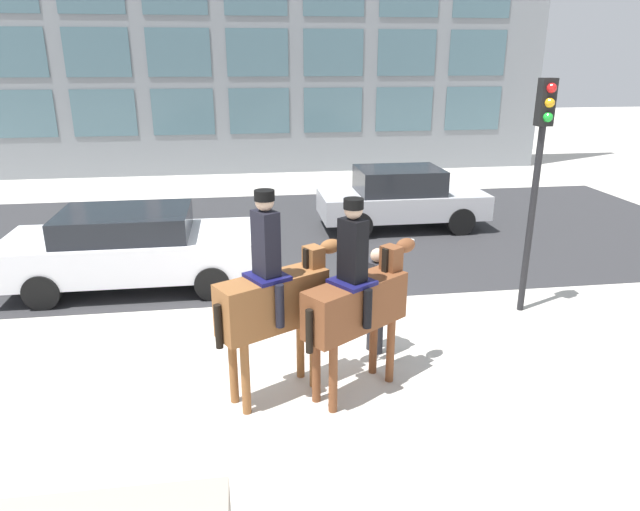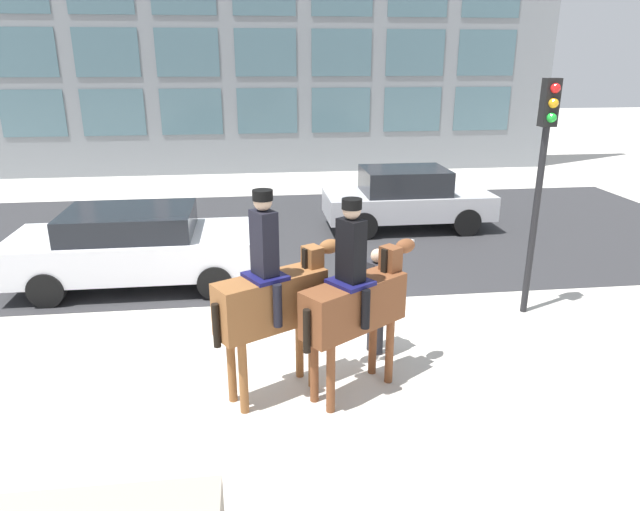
# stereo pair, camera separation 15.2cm
# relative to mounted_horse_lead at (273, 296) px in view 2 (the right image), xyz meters

# --- Properties ---
(ground_plane) EXTENTS (80.00, 80.00, 0.00)m
(ground_plane) POSITION_rel_mounted_horse_lead_xyz_m (0.50, 2.37, -1.37)
(ground_plane) COLOR beige
(road_surface) EXTENTS (21.89, 8.50, 0.01)m
(road_surface) POSITION_rel_mounted_horse_lead_xyz_m (0.50, 7.12, -1.37)
(road_surface) COLOR #2D2D30
(road_surface) RESTS_ON ground_plane
(mounted_horse_lead) EXTENTS (1.70, 1.12, 2.71)m
(mounted_horse_lead) POSITION_rel_mounted_horse_lead_xyz_m (0.00, 0.00, 0.00)
(mounted_horse_lead) COLOR brown
(mounted_horse_lead) RESTS_ON ground_plane
(mounted_horse_companion) EXTENTS (1.68, 1.27, 2.60)m
(mounted_horse_companion) POSITION_rel_mounted_horse_lead_xyz_m (1.03, -0.07, -0.06)
(mounted_horse_companion) COLOR brown
(mounted_horse_companion) RESTS_ON ground_plane
(pedestrian_bystander) EXTENTS (0.73, 0.77, 1.61)m
(pedestrian_bystander) POSITION_rel_mounted_horse_lead_xyz_m (1.51, 0.90, -0.42)
(pedestrian_bystander) COLOR #232328
(pedestrian_bystander) RESTS_ON ground_plane
(street_car_near_lane) EXTENTS (4.69, 2.02, 1.48)m
(street_car_near_lane) POSITION_rel_mounted_horse_lead_xyz_m (-2.41, 4.14, -0.60)
(street_car_near_lane) COLOR silver
(street_car_near_lane) RESTS_ON ground_plane
(street_car_far_lane) EXTENTS (4.16, 1.80, 1.55)m
(street_car_far_lane) POSITION_rel_mounted_horse_lead_xyz_m (3.69, 7.23, -0.57)
(street_car_far_lane) COLOR #B7B7BC
(street_car_far_lane) RESTS_ON ground_plane
(traffic_light) EXTENTS (0.24, 0.29, 3.86)m
(traffic_light) POSITION_rel_mounted_horse_lead_xyz_m (4.38, 2.00, 1.23)
(traffic_light) COLOR black
(traffic_light) RESTS_ON ground_plane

